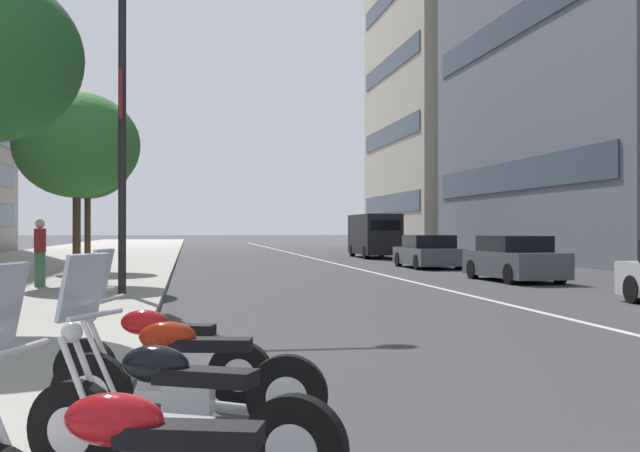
% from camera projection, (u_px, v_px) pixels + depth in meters
% --- Properties ---
extents(sidewalk_right_plaza, '(160.00, 10.96, 0.15)m').
position_uv_depth(sidewalk_right_plaza, '(36.00, 268.00, 32.07)').
color(sidewalk_right_plaza, '#A39E93').
rests_on(sidewalk_right_plaza, ground).
extents(lane_centre_stripe, '(110.00, 0.16, 0.01)m').
position_uv_depth(lane_centre_stripe, '(329.00, 262.00, 39.11)').
color(lane_centre_stripe, silver).
rests_on(lane_centre_stripe, ground).
extents(motorcycle_by_sign_pole, '(1.09, 2.00, 1.48)m').
position_uv_depth(motorcycle_by_sign_pole, '(174.00, 420.00, 5.00)').
color(motorcycle_by_sign_pole, black).
rests_on(motorcycle_by_sign_pole, ground).
extents(motorcycle_nearest_camera, '(0.73, 2.20, 1.48)m').
position_uv_depth(motorcycle_nearest_camera, '(183.00, 380.00, 6.34)').
color(motorcycle_nearest_camera, black).
rests_on(motorcycle_nearest_camera, ground).
extents(motorcycle_second_in_row, '(0.85, 2.05, 1.08)m').
position_uv_depth(motorcycle_second_in_row, '(159.00, 361.00, 7.47)').
color(motorcycle_second_in_row, black).
rests_on(motorcycle_second_in_row, ground).
extents(car_far_down_avenue, '(4.27, 1.96, 1.42)m').
position_uv_depth(car_far_down_avenue, '(514.00, 260.00, 24.90)').
color(car_far_down_avenue, '#4C515B').
rests_on(car_far_down_avenue, ground).
extents(car_lead_in_lane, '(4.34, 1.93, 1.38)m').
position_uv_depth(car_lead_in_lane, '(428.00, 253.00, 33.19)').
color(car_lead_in_lane, '#4C515B').
rests_on(car_lead_in_lane, ground).
extents(delivery_van_ahead, '(6.02, 2.13, 2.44)m').
position_uv_depth(delivery_van_ahead, '(374.00, 234.00, 44.95)').
color(delivery_van_ahead, black).
rests_on(delivery_van_ahead, ground).
extents(street_lamp_with_banners, '(1.26, 2.41, 9.01)m').
position_uv_depth(street_lamp_with_banners, '(136.00, 64.00, 18.38)').
color(street_lamp_with_banners, '#232326').
rests_on(street_lamp_with_banners, sidewalk_right_plaza).
extents(street_tree_near_plaza_corner, '(3.44, 3.44, 5.27)m').
position_uv_depth(street_tree_near_plaza_corner, '(77.00, 145.00, 21.94)').
color(street_tree_near_plaza_corner, '#473323').
rests_on(street_tree_near_plaza_corner, sidewalk_right_plaza).
extents(street_tree_mid_sidewalk, '(3.10, 3.10, 5.20)m').
position_uv_depth(street_tree_mid_sidewalk, '(88.00, 162.00, 28.49)').
color(street_tree_mid_sidewalk, '#473323').
rests_on(street_tree_mid_sidewalk, sidewalk_right_plaza).
extents(pedestrian_on_plaza, '(0.42, 0.28, 1.74)m').
position_uv_depth(pedestrian_on_plaza, '(40.00, 252.00, 20.66)').
color(pedestrian_on_plaza, '#3F724C').
rests_on(pedestrian_on_plaza, sidewalk_right_plaza).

